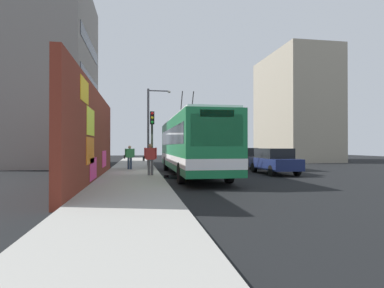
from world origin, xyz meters
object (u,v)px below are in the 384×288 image
Objects in this scene: parked_car_dark_gray at (242,157)px; street_lamp at (151,121)px; city_bus at (191,144)px; pedestrian_midblock at (130,156)px; parked_car_champagne at (210,154)px; parked_car_navy at (274,161)px; pedestrian_at_curb at (150,157)px; parked_car_white at (224,155)px; traffic_light at (152,130)px.

parked_car_dark_gray is 0.76× the size of street_lamp.
city_bus is 5.24m from pedestrian_midblock.
parked_car_champagne is 0.76× the size of street_lamp.
parked_car_navy is at bearing -136.67° from street_lamp.
pedestrian_midblock is (3.70, 3.63, -0.79)m from city_bus.
pedestrian_at_curb reaches higher than parked_car_navy.
pedestrian_at_curb is at bearing 177.53° from street_lamp.
traffic_light reaches higher than parked_car_white.
parked_car_dark_gray is 11.33m from parked_car_champagne.
city_bus is at bearing -69.51° from pedestrian_at_curb.
pedestrian_midblock is (-7.97, 8.83, 0.25)m from parked_car_white.
parked_car_champagne is (11.33, 0.00, 0.00)m from parked_car_dark_gray.
parked_car_white is 11.90m from pedestrian_midblock.
parked_car_champagne is at bearing -16.54° from city_bus.
parked_car_champagne is (5.84, 0.00, 0.00)m from parked_car_white.
parked_car_dark_gray is 10.39m from pedestrian_at_curb.
pedestrian_at_curb is 0.44× the size of traffic_light.
traffic_light is at bearing 178.53° from street_lamp.
street_lamp is at bearing 43.33° from parked_car_navy.
parked_car_navy and parked_car_dark_gray have the same top height.
pedestrian_at_curb is 0.27× the size of street_lamp.
traffic_light reaches higher than parked_car_dark_gray.
parked_car_champagne is 1.24× the size of traffic_light.
street_lamp is at bearing 143.30° from parked_car_champagne.
pedestrian_midblock is at bearing 44.46° from city_bus.
parked_car_navy is 1.10× the size of traffic_light.
city_bus is 2.74× the size of parked_car_white.
traffic_light reaches higher than pedestrian_at_curb.
parked_car_dark_gray is at bearing -74.27° from pedestrian_midblock.
pedestrian_midblock is at bearing 68.26° from parked_car_navy.
parked_car_navy is 0.89× the size of parked_car_dark_gray.
parked_car_white is 11.73m from traffic_light.
city_bus reaches higher than parked_car_white.
street_lamp is (-9.68, 7.22, 2.95)m from parked_car_champagne.
parked_car_champagne is 2.98× the size of pedestrian_midblock.
pedestrian_at_curb reaches higher than pedestrian_midblock.
parked_car_white is 2.80× the size of pedestrian_midblock.
pedestrian_at_curb is (-4.59, -1.23, 0.07)m from pedestrian_midblock.
pedestrian_at_curb reaches higher than parked_car_dark_gray.
parked_car_navy and parked_car_white have the same top height.
parked_car_dark_gray is 2.80× the size of pedestrian_at_curb.
parked_car_champagne is at bearing -36.70° from street_lamp.
street_lamp reaches higher than pedestrian_midblock.
parked_car_white is at bearing -39.43° from traffic_light.
city_bus is at bearing 155.99° from parked_car_white.
parked_car_champagne is at bearing -0.00° from parked_car_navy.
parked_car_champagne is at bearing -22.42° from pedestrian_at_curb.
parked_car_white is 0.94× the size of parked_car_champagne.
parked_car_champagne is 16.62m from traffic_light.
pedestrian_midblock is at bearing 158.71° from street_lamp.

